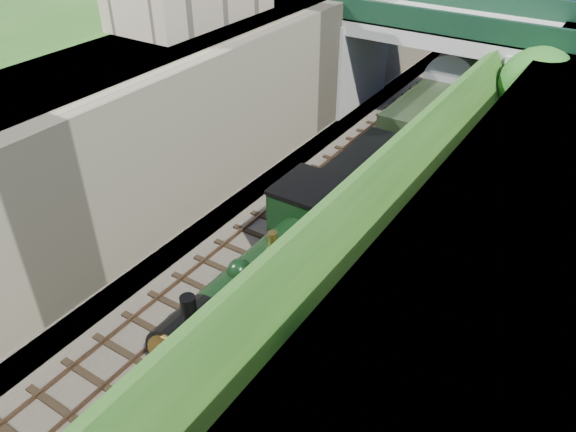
{
  "coord_description": "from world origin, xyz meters",
  "views": [
    {
      "loc": [
        9.71,
        -7.1,
        14.33
      ],
      "look_at": [
        0.0,
        7.82,
        2.34
      ],
      "focal_mm": 35.0,
      "sensor_mm": 36.0,
      "label": 1
    }
  ],
  "objects_px": {
    "road_bridge": "(460,60)",
    "locomotive": "(271,278)",
    "tree": "(540,88)",
    "tender": "(367,191)"
  },
  "relations": [
    {
      "from": "road_bridge",
      "to": "locomotive",
      "type": "relative_size",
      "value": 1.56
    },
    {
      "from": "road_bridge",
      "to": "tree",
      "type": "relative_size",
      "value": 2.42
    },
    {
      "from": "road_bridge",
      "to": "locomotive",
      "type": "height_order",
      "value": "road_bridge"
    },
    {
      "from": "tree",
      "to": "tender",
      "type": "height_order",
      "value": "tree"
    },
    {
      "from": "tender",
      "to": "tree",
      "type": "bearing_deg",
      "value": 59.77
    },
    {
      "from": "tender",
      "to": "locomotive",
      "type": "bearing_deg",
      "value": -90.0
    },
    {
      "from": "locomotive",
      "to": "tree",
      "type": "bearing_deg",
      "value": 73.04
    },
    {
      "from": "locomotive",
      "to": "tender",
      "type": "bearing_deg",
      "value": 90.0
    },
    {
      "from": "road_bridge",
      "to": "tender",
      "type": "height_order",
      "value": "road_bridge"
    },
    {
      "from": "tree",
      "to": "tender",
      "type": "xyz_separation_m",
      "value": [
        -4.71,
        -8.09,
        -3.03
      ]
    }
  ]
}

